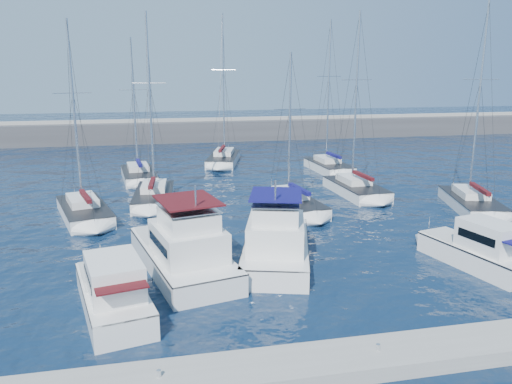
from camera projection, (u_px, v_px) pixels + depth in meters
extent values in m
plane|color=black|center=(295.00, 259.00, 29.12)|extent=(220.00, 220.00, 0.00)
cube|color=#424244|center=(203.00, 134.00, 78.31)|extent=(160.00, 6.00, 4.00)
cube|color=gray|center=(202.00, 120.00, 77.79)|extent=(160.00, 1.20, 0.50)
cube|color=gray|center=(377.00, 357.00, 18.59)|extent=(40.00, 2.20, 0.60)
cylinder|color=silver|center=(159.00, 373.00, 16.89)|extent=(0.16, 0.16, 0.25)
cylinder|color=silver|center=(378.00, 347.00, 18.49)|extent=(0.16, 0.16, 0.25)
cube|color=white|center=(114.00, 302.00, 22.80)|extent=(4.04, 7.49, 1.60)
cube|color=#262628|center=(112.00, 287.00, 22.62)|extent=(4.09, 7.50, 0.08)
cube|color=white|center=(114.00, 276.00, 21.65)|extent=(2.84, 3.68, 1.60)
cube|color=black|center=(114.00, 275.00, 21.63)|extent=(2.74, 3.05, 0.45)
cube|color=#450D12|center=(119.00, 281.00, 20.43)|extent=(2.47, 2.56, 0.07)
cube|color=silver|center=(183.00, 262.00, 27.59)|extent=(5.79, 10.21, 1.60)
cube|color=#262628|center=(182.00, 249.00, 27.41)|extent=(5.86, 10.22, 0.08)
cube|color=silver|center=(188.00, 241.00, 26.18)|extent=(4.08, 5.05, 1.60)
cube|color=black|center=(188.00, 239.00, 26.16)|extent=(3.94, 4.20, 0.45)
cube|color=silver|center=(188.00, 219.00, 25.70)|extent=(3.17, 3.61, 0.90)
cube|color=#450D12|center=(188.00, 200.00, 25.47)|extent=(3.57, 4.11, 0.08)
cube|color=silver|center=(276.00, 254.00, 28.80)|extent=(5.86, 9.50, 1.60)
cube|color=#262628|center=(276.00, 241.00, 28.62)|extent=(5.93, 9.52, 0.08)
cube|color=silver|center=(276.00, 233.00, 27.37)|extent=(4.03, 4.78, 1.60)
cube|color=black|center=(276.00, 232.00, 27.35)|extent=(3.86, 4.01, 0.45)
cube|color=silver|center=(276.00, 213.00, 26.88)|extent=(3.11, 3.43, 0.90)
cube|color=#0F0E52|center=(276.00, 195.00, 26.64)|extent=(3.52, 3.91, 0.08)
cube|color=silver|center=(474.00, 259.00, 27.98)|extent=(3.67, 6.90, 1.60)
cube|color=#262628|center=(475.00, 246.00, 27.81)|extent=(3.71, 6.91, 0.08)
cube|color=silver|center=(489.00, 236.00, 26.90)|extent=(2.55, 3.39, 1.60)
cube|color=black|center=(489.00, 235.00, 26.88)|extent=(2.46, 2.81, 0.45)
cube|color=#0F0E52|center=(509.00, 238.00, 25.77)|extent=(2.21, 2.35, 0.07)
cube|color=white|center=(84.00, 214.00, 37.14)|extent=(5.03, 8.52, 1.30)
cube|color=#262628|center=(84.00, 206.00, 36.99)|extent=(5.09, 8.54, 0.06)
cube|color=white|center=(82.00, 200.00, 37.34)|extent=(2.82, 3.90, 0.55)
cylinder|color=silver|center=(74.00, 111.00, 36.03)|extent=(0.18, 0.18, 12.79)
cylinder|color=silver|center=(85.00, 198.00, 35.74)|extent=(1.19, 3.89, 0.12)
cube|color=#450D12|center=(86.00, 196.00, 35.62)|extent=(1.30, 3.57, 0.28)
cube|color=white|center=(154.00, 199.00, 41.49)|extent=(3.62, 8.27, 1.30)
cube|color=#262628|center=(154.00, 191.00, 41.34)|extent=(3.68, 8.27, 0.06)
cube|color=white|center=(154.00, 186.00, 41.75)|extent=(2.22, 3.67, 0.55)
cylinder|color=silver|center=(150.00, 100.00, 40.36)|extent=(0.18, 0.18, 13.76)
cylinder|color=silver|center=(152.00, 184.00, 39.97)|extent=(0.44, 4.03, 0.12)
cube|color=#450D12|center=(152.00, 183.00, 39.84)|extent=(0.63, 3.64, 0.28)
cube|color=silver|center=(292.00, 206.00, 39.32)|extent=(3.87, 8.11, 1.30)
cube|color=#262628|center=(292.00, 198.00, 39.17)|extent=(3.93, 8.12, 0.06)
cube|color=silver|center=(290.00, 193.00, 39.54)|extent=(2.30, 3.63, 0.55)
cylinder|color=silver|center=(290.00, 123.00, 38.50)|extent=(0.18, 0.18, 10.60)
cylinder|color=silver|center=(299.00, 191.00, 37.89)|extent=(0.62, 3.89, 0.12)
cube|color=#0F0E52|center=(299.00, 189.00, 37.76)|extent=(0.79, 3.53, 0.28)
cube|color=white|center=(356.00, 191.00, 44.17)|extent=(3.46, 7.93, 1.30)
cube|color=#262628|center=(356.00, 184.00, 44.02)|extent=(3.52, 7.93, 0.06)
cube|color=white|center=(354.00, 179.00, 44.40)|extent=(2.17, 3.50, 0.55)
cylinder|color=silver|center=(356.00, 96.00, 42.95)|extent=(0.18, 0.18, 14.12)
cylinder|color=silver|center=(362.00, 177.00, 42.72)|extent=(0.30, 3.90, 0.12)
cube|color=#450D12|center=(363.00, 176.00, 42.59)|extent=(0.51, 3.52, 0.28)
cube|color=silver|center=(472.00, 205.00, 39.52)|extent=(5.14, 8.66, 1.30)
cube|color=#262628|center=(472.00, 198.00, 39.37)|extent=(5.20, 8.68, 0.06)
cube|color=silver|center=(471.00, 192.00, 39.78)|extent=(2.86, 3.97, 0.55)
cylinder|color=silver|center=(479.00, 98.00, 38.33)|extent=(0.18, 0.18, 14.30)
cylinder|color=silver|center=(479.00, 190.00, 37.98)|extent=(1.24, 3.95, 0.12)
cube|color=#450D12|center=(480.00, 189.00, 37.84)|extent=(1.35, 3.62, 0.28)
cube|color=silver|center=(139.00, 177.00, 49.97)|extent=(3.80, 7.91, 1.30)
cube|color=#262628|center=(138.00, 171.00, 49.82)|extent=(3.86, 7.92, 0.06)
cube|color=silver|center=(138.00, 167.00, 50.18)|extent=(2.30, 3.53, 0.55)
cylinder|color=silver|center=(134.00, 103.00, 48.93)|extent=(0.18, 0.18, 12.34)
cylinder|color=silver|center=(139.00, 164.00, 48.55)|extent=(0.53, 3.81, 0.12)
cube|color=#0F0E52|center=(139.00, 163.00, 48.43)|extent=(0.72, 3.45, 0.28)
cube|color=white|center=(224.00, 161.00, 59.06)|extent=(5.33, 9.50, 1.30)
cube|color=#262628|center=(224.00, 155.00, 58.91)|extent=(5.39, 9.52, 0.06)
cube|color=white|center=(224.00, 152.00, 59.38)|extent=(2.97, 4.33, 0.55)
cylinder|color=silver|center=(223.00, 84.00, 57.82)|extent=(0.18, 0.18, 15.50)
cylinder|color=silver|center=(222.00, 150.00, 57.39)|extent=(1.28, 4.38, 0.12)
cube|color=#450D12|center=(222.00, 149.00, 57.26)|extent=(1.39, 4.01, 0.28)
cube|color=white|center=(329.00, 168.00, 54.31)|extent=(3.46, 7.49, 1.30)
cube|color=#262628|center=(329.00, 163.00, 54.16)|extent=(3.52, 7.49, 0.06)
cube|color=white|center=(327.00, 159.00, 54.51)|extent=(2.15, 3.32, 0.55)
cylinder|color=silver|center=(329.00, 90.00, 53.01)|extent=(0.18, 0.18, 14.39)
cylinder|color=silver|center=(333.00, 156.00, 52.93)|extent=(0.35, 3.66, 0.12)
cube|color=#0F0E52|center=(334.00, 155.00, 52.80)|extent=(0.56, 3.31, 0.28)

